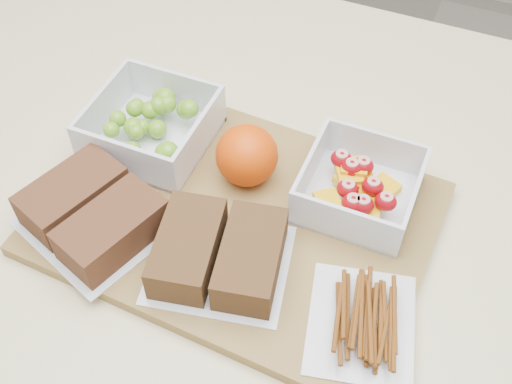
% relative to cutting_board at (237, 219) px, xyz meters
% --- Properties ---
extents(counter, '(1.20, 0.90, 0.90)m').
position_rel_cutting_board_xyz_m(counter, '(0.01, 0.01, -0.46)').
color(counter, beige).
rests_on(counter, ground).
extents(cutting_board, '(0.43, 0.32, 0.02)m').
position_rel_cutting_board_xyz_m(cutting_board, '(0.00, 0.00, 0.00)').
color(cutting_board, olive).
rests_on(cutting_board, counter).
extents(grape_container, '(0.13, 0.13, 0.06)m').
position_rel_cutting_board_xyz_m(grape_container, '(-0.14, 0.07, 0.03)').
color(grape_container, silver).
rests_on(grape_container, cutting_board).
extents(fruit_container, '(0.12, 0.12, 0.05)m').
position_rel_cutting_board_xyz_m(fruit_container, '(0.12, 0.07, 0.03)').
color(fruit_container, silver).
rests_on(fruit_container, cutting_board).
extents(orange, '(0.07, 0.07, 0.07)m').
position_rel_cutting_board_xyz_m(orange, '(-0.01, 0.06, 0.04)').
color(orange, '#E14505').
rests_on(orange, cutting_board).
extents(sandwich_bag_left, '(0.18, 0.17, 0.04)m').
position_rel_cutting_board_xyz_m(sandwich_bag_left, '(-0.14, -0.07, 0.03)').
color(sandwich_bag_left, silver).
rests_on(sandwich_bag_left, cutting_board).
extents(sandwich_bag_center, '(0.17, 0.15, 0.04)m').
position_rel_cutting_board_xyz_m(sandwich_bag_center, '(0.01, -0.07, 0.03)').
color(sandwich_bag_center, silver).
rests_on(sandwich_bag_center, cutting_board).
extents(pretzel_bag, '(0.13, 0.14, 0.03)m').
position_rel_cutting_board_xyz_m(pretzel_bag, '(0.17, -0.08, 0.02)').
color(pretzel_bag, silver).
rests_on(pretzel_bag, cutting_board).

